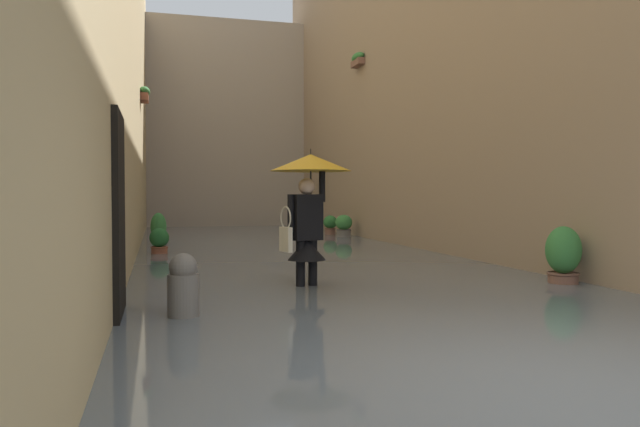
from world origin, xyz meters
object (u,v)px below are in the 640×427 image
mooring_bollard (183,295)px  potted_plant_near_right (159,244)px  potted_plant_mid_left (563,260)px  potted_plant_far_left (344,228)px  potted_plant_near_left (330,227)px  person_wading (309,193)px  potted_plant_far_right (159,231)px

mooring_bollard → potted_plant_near_right: bearing=-88.2°
potted_plant_mid_left → potted_plant_far_left: potted_plant_mid_left is taller
potted_plant_mid_left → mooring_bollard: size_ratio=1.18×
potted_plant_near_left → potted_plant_near_right: bearing=43.8°
potted_plant_mid_left → potted_plant_near_right: potted_plant_mid_left is taller
person_wading → potted_plant_far_left: bearing=-110.2°
potted_plant_far_right → potted_plant_mid_left: bearing=123.2°
potted_plant_mid_left → potted_plant_near_left: potted_plant_mid_left is taller
person_wading → potted_plant_near_right: person_wading is taller
potted_plant_far_left → person_wading: bearing=69.8°
potted_plant_far_right → mooring_bollard: (-0.22, 9.00, -0.12)m
potted_plant_far_right → mooring_bollard: 9.00m
potted_plant_far_right → potted_plant_near_right: (-0.01, 2.36, -0.14)m
potted_plant_far_left → potted_plant_far_right: size_ratio=0.86×
potted_plant_near_right → potted_plant_mid_left: bearing=132.7°
potted_plant_near_right → mooring_bollard: (-0.21, 6.64, 0.02)m
potted_plant_far_left → potted_plant_near_right: (5.11, 3.74, -0.06)m
person_wading → potted_plant_near_left: 10.37m
potted_plant_near_right → potted_plant_far_right: bearing=-89.7°
person_wading → potted_plant_near_right: (1.88, -5.03, -1.03)m
mooring_bollard → potted_plant_far_left: bearing=-115.3°
potted_plant_near_right → mooring_bollard: size_ratio=0.87×
person_wading → potted_plant_mid_left: size_ratio=2.06×
potted_plant_far_right → potted_plant_near_right: potted_plant_far_right is taller
potted_plant_near_right → mooring_bollard: mooring_bollard is taller
potted_plant_far_left → potted_plant_near_right: 6.33m
person_wading → potted_plant_far_left: (-3.23, -8.76, -0.97)m
potted_plant_far_left → mooring_bollard: bearing=64.7°
potted_plant_mid_left → potted_plant_near_left: (0.24, -10.51, -0.08)m
person_wading → mooring_bollard: bearing=44.0°
potted_plant_near_left → mooring_bollard: mooring_bollard is taller
potted_plant_near_left → potted_plant_far_left: bearing=94.8°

